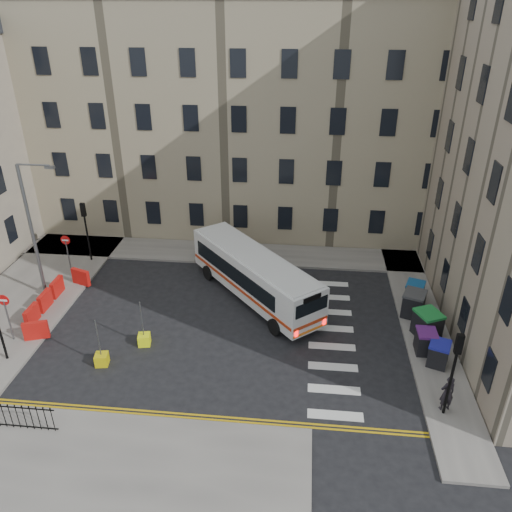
% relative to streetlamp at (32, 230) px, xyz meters
% --- Properties ---
extents(ground, '(120.00, 120.00, 0.00)m').
position_rel_streetlamp_xyz_m(ground, '(13.00, -2.00, -4.34)').
color(ground, black).
rests_on(ground, ground).
extents(pavement_north, '(36.00, 3.20, 0.15)m').
position_rel_streetlamp_xyz_m(pavement_north, '(7.00, 6.60, -4.26)').
color(pavement_north, slate).
rests_on(pavement_north, ground).
extents(pavement_east, '(2.40, 26.00, 0.15)m').
position_rel_streetlamp_xyz_m(pavement_east, '(22.00, 2.00, -4.26)').
color(pavement_east, slate).
rests_on(pavement_east, ground).
extents(pavement_west, '(6.00, 22.00, 0.15)m').
position_rel_streetlamp_xyz_m(pavement_west, '(-1.00, -1.00, -4.26)').
color(pavement_west, slate).
rests_on(pavement_west, ground).
extents(pavement_sw, '(20.00, 6.00, 0.15)m').
position_rel_streetlamp_xyz_m(pavement_sw, '(6.00, -12.00, -4.26)').
color(pavement_sw, slate).
rests_on(pavement_sw, ground).
extents(terrace_north, '(38.30, 10.80, 17.20)m').
position_rel_streetlamp_xyz_m(terrace_north, '(6.00, 13.50, 4.28)').
color(terrace_north, gray).
rests_on(terrace_north, ground).
extents(traffic_light_east, '(0.28, 0.22, 4.10)m').
position_rel_streetlamp_xyz_m(traffic_light_east, '(21.60, -7.50, -1.47)').
color(traffic_light_east, black).
rests_on(traffic_light_east, pavement_east).
extents(traffic_light_nw, '(0.28, 0.22, 4.10)m').
position_rel_streetlamp_xyz_m(traffic_light_nw, '(1.00, 4.50, -1.47)').
color(traffic_light_nw, black).
rests_on(traffic_light_nw, pavement_west).
extents(streetlamp, '(0.50, 0.22, 8.14)m').
position_rel_streetlamp_xyz_m(streetlamp, '(0.00, 0.00, 0.00)').
color(streetlamp, '#595B5E').
rests_on(streetlamp, pavement_west).
extents(no_entry_north, '(0.60, 0.08, 3.00)m').
position_rel_streetlamp_xyz_m(no_entry_north, '(0.50, 2.50, -2.26)').
color(no_entry_north, '#595B5E').
rests_on(no_entry_north, pavement_west).
extents(no_entry_south, '(0.60, 0.08, 3.00)m').
position_rel_streetlamp_xyz_m(no_entry_south, '(0.50, -4.50, -2.26)').
color(no_entry_south, '#595B5E').
rests_on(no_entry_south, pavement_west).
extents(roadworks_barriers, '(1.66, 6.26, 1.00)m').
position_rel_streetlamp_xyz_m(roadworks_barriers, '(1.16, -1.50, -3.69)').
color(roadworks_barriers, red).
rests_on(roadworks_barriers, pavement_west).
extents(bus, '(8.48, 9.37, 2.81)m').
position_rel_streetlamp_xyz_m(bus, '(12.49, 1.11, -2.71)').
color(bus, silver).
rests_on(bus, ground).
extents(wheelie_bin_a, '(1.26, 1.35, 1.20)m').
position_rel_streetlamp_xyz_m(wheelie_bin_a, '(22.01, -4.20, -3.58)').
color(wheelie_bin_a, black).
rests_on(wheelie_bin_a, pavement_east).
extents(wheelie_bin_b, '(0.97, 1.11, 1.21)m').
position_rel_streetlamp_xyz_m(wheelie_bin_b, '(21.57, -3.31, -3.57)').
color(wheelie_bin_b, black).
rests_on(wheelie_bin_b, pavement_east).
extents(wheelie_bin_c, '(1.60, 1.68, 1.46)m').
position_rel_streetlamp_xyz_m(wheelie_bin_c, '(21.90, -1.95, -3.45)').
color(wheelie_bin_c, black).
rests_on(wheelie_bin_c, pavement_east).
extents(wheelie_bin_d, '(1.53, 1.62, 1.44)m').
position_rel_streetlamp_xyz_m(wheelie_bin_d, '(21.53, -0.01, -3.46)').
color(wheelie_bin_d, black).
rests_on(wheelie_bin_d, pavement_east).
extents(wheelie_bin_e, '(1.32, 1.41, 1.26)m').
position_rel_streetlamp_xyz_m(wheelie_bin_e, '(21.83, 1.35, -3.55)').
color(wheelie_bin_e, black).
rests_on(wheelie_bin_e, pavement_east).
extents(pedestrian, '(0.72, 0.56, 1.76)m').
position_rel_streetlamp_xyz_m(pedestrian, '(21.67, -7.26, -3.31)').
color(pedestrian, black).
rests_on(pedestrian, pavement_east).
extents(bollard_yellow, '(0.70, 0.70, 0.60)m').
position_rel_streetlamp_xyz_m(bollard_yellow, '(7.35, -4.02, -4.04)').
color(bollard_yellow, '#F1FF0E').
rests_on(bollard_yellow, ground).
extents(bollard_chevron, '(0.69, 0.69, 0.60)m').
position_rel_streetlamp_xyz_m(bollard_chevron, '(5.77, -5.78, -4.04)').
color(bollard_chevron, '#D0C00C').
rests_on(bollard_chevron, ground).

